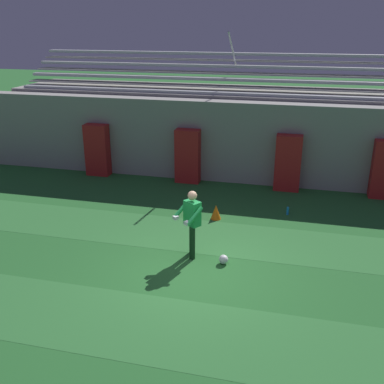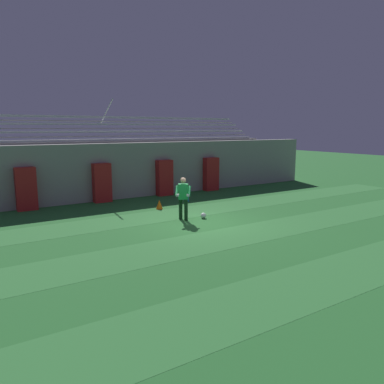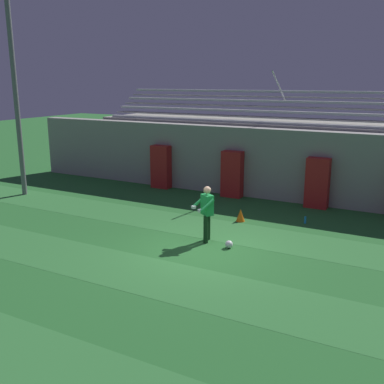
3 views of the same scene
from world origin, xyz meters
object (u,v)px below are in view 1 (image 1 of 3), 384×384
object	(u,v)px
goalkeeper	(192,220)
soccer_ball	(223,259)
traffic_cone	(216,212)
padding_pillar_gate_right	(288,163)
padding_pillar_far_left	(97,150)
water_bottle	(288,211)
padding_pillar_gate_left	(188,156)

from	to	relation	value
goalkeeper	soccer_ball	xyz separation A→B (m)	(0.81, -0.20, -0.84)
soccer_ball	traffic_cone	bearing A→B (deg)	104.86
padding_pillar_gate_right	padding_pillar_far_left	world-z (taller)	same
water_bottle	padding_pillar_far_left	bearing A→B (deg)	163.01
padding_pillar_far_left	traffic_cone	world-z (taller)	padding_pillar_far_left
padding_pillar_gate_left	water_bottle	size ratio (longest dim) A/B	7.83
padding_pillar_gate_right	traffic_cone	distance (m)	3.53
water_bottle	goalkeeper	bearing A→B (deg)	-125.01
traffic_cone	water_bottle	xyz separation A→B (m)	(2.00, 0.79, -0.09)
padding_pillar_gate_left	water_bottle	bearing A→B (deg)	-30.82
goalkeeper	padding_pillar_gate_left	bearing A→B (deg)	105.20
goalkeeper	traffic_cone	xyz separation A→B (m)	(0.16, 2.28, -0.74)
soccer_ball	water_bottle	size ratio (longest dim) A/B	0.92
padding_pillar_gate_right	traffic_cone	world-z (taller)	padding_pillar_gate_right
goalkeeper	water_bottle	distance (m)	3.84
padding_pillar_far_left	goalkeeper	size ratio (longest dim) A/B	1.12
padding_pillar_far_left	water_bottle	xyz separation A→B (m)	(6.96, -2.13, -0.82)
padding_pillar_far_left	water_bottle	world-z (taller)	padding_pillar_far_left
goalkeeper	soccer_ball	bearing A→B (deg)	-13.60
padding_pillar_far_left	traffic_cone	size ratio (longest dim) A/B	4.47
padding_pillar_gate_left	goalkeeper	size ratio (longest dim) A/B	1.12
water_bottle	padding_pillar_gate_right	bearing A→B (deg)	93.81
padding_pillar_gate_right	padding_pillar_far_left	bearing A→B (deg)	180.00
padding_pillar_gate_left	goalkeeper	xyz separation A→B (m)	(1.41, -5.20, 0.02)
padding_pillar_far_left	traffic_cone	xyz separation A→B (m)	(4.96, -2.91, -0.73)
padding_pillar_far_left	water_bottle	bearing A→B (deg)	-16.99
traffic_cone	padding_pillar_gate_left	bearing A→B (deg)	118.28
goalkeeper	soccer_ball	world-z (taller)	goalkeeper
water_bottle	soccer_ball	bearing A→B (deg)	-112.26
padding_pillar_gate_right	water_bottle	bearing A→B (deg)	-86.19
padding_pillar_gate_right	water_bottle	xyz separation A→B (m)	(0.14, -2.13, -0.82)
water_bottle	padding_pillar_gate_left	bearing A→B (deg)	149.18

